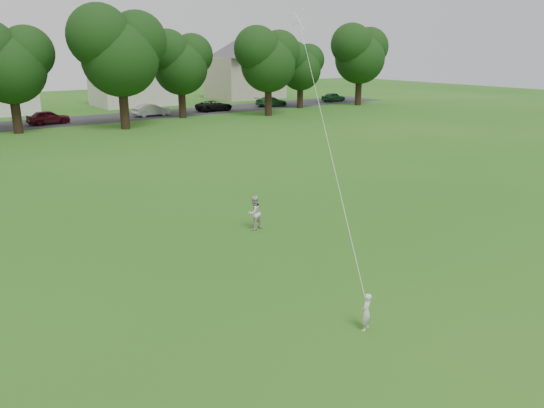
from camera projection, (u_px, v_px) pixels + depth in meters
ground at (315, 297)px, 15.05m from camera, size 160.00×160.00×0.00m
street at (9, 126)px, 47.50m from camera, size 90.00×7.00×0.01m
toddler at (366, 312)px, 13.19m from camera, size 0.43×0.36×0.99m
older_boy at (254, 213)px, 20.46m from camera, size 0.74×0.62×1.35m
kite at (324, 124)px, 17.96m from camera, size 3.62×5.75×14.23m
tree_row at (53, 54)px, 42.82m from camera, size 82.03×9.58×10.50m
parked_cars at (49, 118)px, 48.41m from camera, size 71.31×2.04×1.30m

